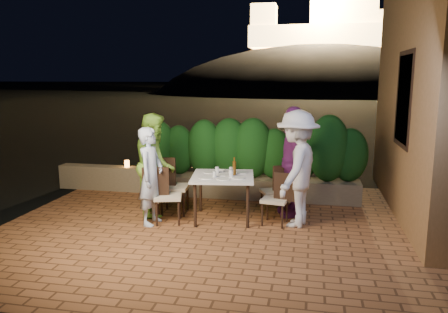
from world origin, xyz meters
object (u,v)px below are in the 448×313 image
(chair_right_front, at_px, (275,198))
(diner_blue, at_px, (151,176))
(chair_left_back, at_px, (175,186))
(diner_green, at_px, (155,164))
(bowl, at_px, (220,171))
(chair_right_back, at_px, (274,191))
(beer_bottle, at_px, (234,166))
(dining_table, at_px, (223,197))
(diner_purple, at_px, (293,162))
(diner_white, at_px, (297,169))
(parapet_lamp, at_px, (127,164))
(chair_left_front, at_px, (168,195))

(chair_right_front, height_order, diner_blue, diner_blue)
(chair_left_back, distance_m, diner_green, 0.51)
(diner_green, bearing_deg, bowl, -101.19)
(chair_right_back, height_order, diner_blue, diner_blue)
(chair_left_back, xyz_separation_m, chair_right_front, (1.76, -0.25, -0.06))
(beer_bottle, xyz_separation_m, diner_green, (-1.39, 0.01, -0.02))
(dining_table, xyz_separation_m, diner_purple, (1.12, 0.46, 0.56))
(beer_bottle, relative_size, chair_right_back, 0.35)
(diner_white, bearing_deg, dining_table, -79.03)
(diner_blue, relative_size, diner_green, 0.90)
(dining_table, relative_size, bowl, 6.64)
(chair_right_front, bearing_deg, parapet_lamp, -16.58)
(dining_table, xyz_separation_m, chair_right_back, (0.81, 0.38, 0.06))
(diner_purple, distance_m, parapet_lamp, 3.61)
(bowl, bearing_deg, dining_table, -69.20)
(bowl, xyz_separation_m, chair_right_front, (0.97, -0.35, -0.34))
(dining_table, distance_m, diner_blue, 1.24)
(bowl, relative_size, chair_left_front, 0.16)
(beer_bottle, height_order, parapet_lamp, beer_bottle)
(dining_table, xyz_separation_m, parapet_lamp, (-2.34, 1.44, 0.20))
(chair_left_back, relative_size, diner_green, 0.56)
(chair_left_back, xyz_separation_m, chair_right_back, (1.70, 0.23, -0.06))
(diner_blue, bearing_deg, chair_right_front, -75.80)
(diner_green, distance_m, diner_white, 2.42)
(chair_left_back, distance_m, diner_blue, 0.70)
(chair_right_front, relative_size, diner_purple, 0.46)
(chair_left_front, height_order, diner_purple, diner_purple)
(chair_right_front, distance_m, parapet_lamp, 3.57)
(chair_right_back, bearing_deg, bowl, -16.56)
(beer_bottle, bearing_deg, diner_green, 179.73)
(beer_bottle, relative_size, diner_purple, 0.16)
(beer_bottle, bearing_deg, chair_right_back, 25.78)
(bowl, bearing_deg, diner_purple, 9.72)
(diner_white, bearing_deg, beer_bottle, -83.84)
(dining_table, relative_size, beer_bottle, 3.38)
(chair_left_front, relative_size, diner_purple, 0.49)
(dining_table, relative_size, chair_right_back, 1.17)
(dining_table, bearing_deg, chair_right_back, 25.22)
(beer_bottle, bearing_deg, chair_left_back, 176.12)
(chair_right_back, height_order, parapet_lamp, chair_right_back)
(chair_right_front, height_order, diner_green, diner_green)
(diner_purple, bearing_deg, parapet_lamp, -120.06)
(chair_right_front, height_order, chair_right_back, chair_right_back)
(dining_table, height_order, diner_blue, diner_blue)
(dining_table, relative_size, diner_green, 0.57)
(diner_blue, height_order, parapet_lamp, diner_blue)
(beer_bottle, xyz_separation_m, diner_purple, (0.94, 0.38, 0.04))
(bowl, bearing_deg, chair_left_back, -172.51)
(chair_right_front, distance_m, diner_white, 0.60)
(chair_left_front, xyz_separation_m, parapet_lamp, (-1.50, 1.80, 0.11))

